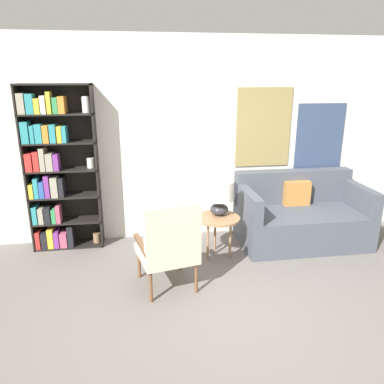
{
  "coord_description": "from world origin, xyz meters",
  "views": [
    {
      "loc": [
        -0.78,
        -2.96,
        2.2
      ],
      "look_at": [
        -0.15,
        1.13,
        0.9
      ],
      "focal_mm": 35.0,
      "sensor_mm": 36.0,
      "label": 1
    }
  ],
  "objects_px": {
    "bookshelf": "(54,170)",
    "table_lamp": "(219,194)",
    "armchair": "(170,243)",
    "couch": "(300,217)",
    "side_table": "(218,221)"
  },
  "relations": [
    {
      "from": "armchair",
      "to": "side_table",
      "type": "xyz_separation_m",
      "value": [
        0.67,
        0.73,
        -0.08
      ]
    },
    {
      "from": "couch",
      "to": "side_table",
      "type": "bearing_deg",
      "value": -167.13
    },
    {
      "from": "bookshelf",
      "to": "side_table",
      "type": "height_order",
      "value": "bookshelf"
    },
    {
      "from": "armchair",
      "to": "table_lamp",
      "type": "xyz_separation_m",
      "value": [
        0.7,
        0.81,
        0.24
      ]
    },
    {
      "from": "bookshelf",
      "to": "table_lamp",
      "type": "distance_m",
      "value": 2.1
    },
    {
      "from": "armchair",
      "to": "couch",
      "type": "bearing_deg",
      "value": 28.16
    },
    {
      "from": "couch",
      "to": "side_table",
      "type": "relative_size",
      "value": 3.06
    },
    {
      "from": "table_lamp",
      "to": "bookshelf",
      "type": "bearing_deg",
      "value": 166.23
    },
    {
      "from": "armchair",
      "to": "couch",
      "type": "xyz_separation_m",
      "value": [
        1.88,
        1.01,
        -0.21
      ]
    },
    {
      "from": "side_table",
      "to": "table_lamp",
      "type": "relative_size",
      "value": 1.24
    },
    {
      "from": "couch",
      "to": "table_lamp",
      "type": "xyz_separation_m",
      "value": [
        -1.18,
        -0.19,
        0.45
      ]
    },
    {
      "from": "armchair",
      "to": "table_lamp",
      "type": "relative_size",
      "value": 2.27
    },
    {
      "from": "table_lamp",
      "to": "couch",
      "type": "bearing_deg",
      "value": 9.36
    },
    {
      "from": "side_table",
      "to": "armchair",
      "type": "bearing_deg",
      "value": -132.6
    },
    {
      "from": "bookshelf",
      "to": "table_lamp",
      "type": "bearing_deg",
      "value": -13.77
    }
  ]
}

